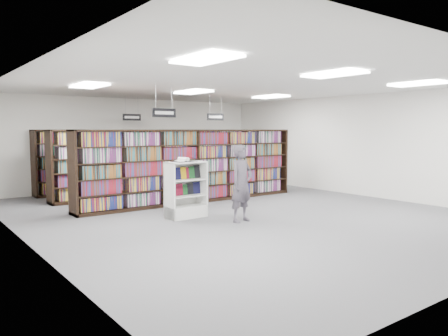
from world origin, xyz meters
TOP-DOWN VIEW (x-y plane):
  - floor at (0.00, 0.00)m, footprint 12.00×12.00m
  - ceiling at (0.00, 0.00)m, footprint 10.00×12.00m
  - wall_back at (0.00, 6.00)m, footprint 10.00×0.10m
  - wall_left at (-5.00, 0.00)m, footprint 0.10×12.00m
  - wall_right at (5.00, 0.00)m, footprint 0.10×12.00m
  - bookshelf_row_near at (0.00, 2.00)m, footprint 7.00×0.60m
  - bookshelf_row_mid at (0.00, 4.00)m, footprint 7.00×0.60m
  - bookshelf_row_far at (0.00, 5.70)m, footprint 7.00×0.60m
  - aisle_sign_left at (-1.50, 1.00)m, footprint 0.65×0.02m
  - aisle_sign_right at (1.50, 3.00)m, footprint 0.65×0.02m
  - aisle_sign_center at (-0.50, 5.00)m, footprint 0.65×0.02m
  - troffer_front_left at (-3.00, -3.00)m, footprint 0.60×1.20m
  - troffer_front_center at (0.00, -3.00)m, footprint 0.60×1.20m
  - troffer_front_right at (3.00, -3.00)m, footprint 0.60×1.20m
  - troffer_back_left at (-3.00, 2.00)m, footprint 0.60×1.20m
  - troffer_back_center at (0.00, 2.00)m, footprint 0.60×1.20m
  - troffer_back_right at (3.00, 2.00)m, footprint 0.60×1.20m
  - endcap_display at (-1.37, 0.26)m, footprint 0.97×0.50m
  - open_book at (-1.40, 0.25)m, footprint 0.65×0.47m
  - shopper at (-0.60, -0.93)m, footprint 0.71×0.54m

SIDE VIEW (x-z plane):
  - floor at x=0.00m, z-range 0.00..0.00m
  - endcap_display at x=-1.37m, z-range -0.20..1.14m
  - shopper at x=-0.60m, z-range 0.00..1.76m
  - bookshelf_row_near at x=0.00m, z-range 0.00..2.10m
  - bookshelf_row_mid at x=0.00m, z-range 0.00..2.10m
  - bookshelf_row_far at x=0.00m, z-range 0.00..2.10m
  - open_book at x=-1.40m, z-range 1.31..1.44m
  - wall_back at x=0.00m, z-range 0.00..3.20m
  - wall_left at x=-5.00m, z-range 0.00..3.20m
  - wall_right at x=5.00m, z-range 0.00..3.20m
  - aisle_sign_left at x=-1.50m, z-range 2.13..2.93m
  - aisle_sign_right at x=1.50m, z-range 2.13..2.93m
  - aisle_sign_center at x=-0.50m, z-range 2.13..2.93m
  - troffer_front_left at x=-3.00m, z-range 3.14..3.18m
  - troffer_front_center at x=0.00m, z-range 3.14..3.18m
  - troffer_front_right at x=3.00m, z-range 3.14..3.18m
  - troffer_back_left at x=-3.00m, z-range 3.14..3.18m
  - troffer_back_center at x=0.00m, z-range 3.14..3.18m
  - troffer_back_right at x=3.00m, z-range 3.14..3.18m
  - ceiling at x=0.00m, z-range 3.15..3.25m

